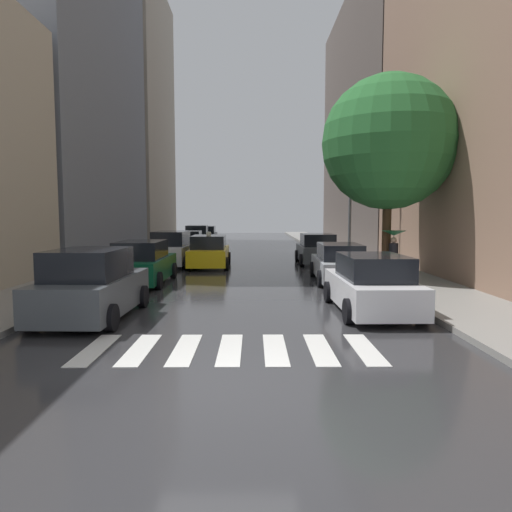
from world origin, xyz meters
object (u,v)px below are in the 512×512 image
object	(u,v)px
parked_car_left_third	(172,250)
lamp_post_right	(350,182)
parked_car_left_fourth	(188,244)
street_tree_right	(389,143)
taxi_midroad	(209,252)
parked_car_left_nearest	(91,286)
parked_car_right_nearest	(371,285)
pedestrian_foreground	(394,244)
parked_car_left_fifth	(197,238)
parked_car_left_second	(143,264)
parked_car_left_sixth	(207,235)
parked_car_right_second	(339,264)
parked_car_right_third	(317,250)

from	to	relation	value
parked_car_left_third	lamp_post_right	world-z (taller)	lamp_post_right
parked_car_left_fourth	street_tree_right	xyz separation A→B (m)	(9.71, -11.13, 4.79)
parked_car_left_fourth	taxi_midroad	bearing A→B (deg)	-164.40
parked_car_left_nearest	parked_car_right_nearest	world-z (taller)	parked_car_left_nearest
parked_car_right_nearest	pedestrian_foreground	distance (m)	6.35
pedestrian_foreground	parked_car_left_nearest	bearing A→B (deg)	127.30
taxi_midroad	parked_car_left_fifth	bearing A→B (deg)	8.62
parked_car_left_fifth	street_tree_right	xyz separation A→B (m)	(9.86, -17.66, 4.70)
parked_car_left_fourth	parked_car_right_nearest	bearing A→B (deg)	-158.40
parked_car_left_nearest	street_tree_right	distance (m)	12.82
parked_car_left_second	taxi_midroad	xyz separation A→B (m)	(2.06, 5.59, -0.02)
parked_car_right_nearest	parked_car_left_sixth	bearing A→B (deg)	13.28
parked_car_left_fifth	street_tree_right	world-z (taller)	street_tree_right
parked_car_left_fourth	parked_car_right_second	xyz separation A→B (m)	(7.68, -11.67, -0.04)
taxi_midroad	parked_car_left_sixth	bearing A→B (deg)	5.27
parked_car_right_third	lamp_post_right	distance (m)	3.99
parked_car_left_fourth	street_tree_right	distance (m)	15.52
parked_car_left_second	pedestrian_foreground	distance (m)	9.95
parked_car_left_nearest	parked_car_right_second	size ratio (longest dim) A/B	0.90
lamp_post_right	parked_car_left_nearest	bearing A→B (deg)	-126.49
parked_car_left_third	pedestrian_foreground	size ratio (longest dim) A/B	2.34
parked_car_right_third	parked_car_right_nearest	bearing A→B (deg)	179.03
taxi_midroad	pedestrian_foreground	world-z (taller)	pedestrian_foreground
parked_car_right_third	lamp_post_right	bearing A→B (deg)	-115.32
parked_car_left_nearest	parked_car_right_third	distance (m)	15.34
parked_car_left_sixth	pedestrian_foreground	distance (m)	26.59
parked_car_left_nearest	parked_car_left_second	xyz separation A→B (m)	(-0.13, 6.09, -0.06)
parked_car_left_sixth	parked_car_right_third	bearing A→B (deg)	-157.94
parked_car_left_third	lamp_post_right	xyz separation A→B (m)	(9.35, 0.16, 3.51)
parked_car_left_second	parked_car_right_nearest	world-z (taller)	parked_car_left_second
parked_car_left_fourth	lamp_post_right	distance (m)	11.48
parked_car_left_fourth	street_tree_right	world-z (taller)	street_tree_right
parked_car_left_third	lamp_post_right	size ratio (longest dim) A/B	0.61
parked_car_left_nearest	pedestrian_foreground	xyz separation A→B (m)	(9.79, 6.53, 0.68)
parked_car_left_nearest	parked_car_right_second	bearing A→B (deg)	-47.97
parked_car_left_third	parked_car_right_nearest	xyz separation A→B (m)	(7.50, -11.67, -0.09)
parked_car_left_third	lamp_post_right	distance (m)	9.99
parked_car_left_fourth	parked_car_left_fifth	size ratio (longest dim) A/B	0.88
parked_car_left_nearest	street_tree_right	size ratio (longest dim) A/B	0.52
parked_car_left_third	taxi_midroad	xyz separation A→B (m)	(2.02, -0.69, -0.07)
street_tree_right	lamp_post_right	size ratio (longest dim) A/B	1.10
parked_car_left_fifth	parked_car_right_second	bearing A→B (deg)	-158.84
parked_car_right_second	parked_car_right_third	xyz separation A→B (m)	(0.06, 6.81, 0.04)
parked_car_left_fourth	lamp_post_right	world-z (taller)	lamp_post_right
pedestrian_foreground	street_tree_right	size ratio (longest dim) A/B	0.23
parked_car_left_third	parked_car_right_second	world-z (taller)	parked_car_left_third
parked_car_left_nearest	parked_car_left_fourth	bearing A→B (deg)	1.83
parked_car_left_sixth	parked_car_right_second	bearing A→B (deg)	-164.11
parked_car_right_second	pedestrian_foreground	bearing A→B (deg)	-86.86
parked_car_right_third	lamp_post_right	size ratio (longest dim) A/B	0.55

